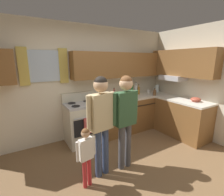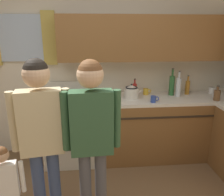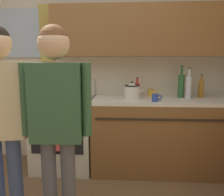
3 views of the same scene
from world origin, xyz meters
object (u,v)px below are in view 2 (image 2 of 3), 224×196
object	(u,v)px
mug_ceramic_white	(212,90)
mug_mustard_yellow	(146,91)
adult_holding_child	(41,129)
adult_in_plaid	(92,129)
bottle_tall_clear	(178,87)
stove_oven	(72,129)
stovetop_kettle	(132,92)
bottle_oil_amber	(187,87)
mug_cobalt_blue	(154,99)
bottle_sauce_red	(135,89)
bottle_squat_brown	(217,95)
small_child	(5,184)
bottle_wine_green	(172,85)

from	to	relation	value
mug_ceramic_white	mug_mustard_yellow	distance (m)	0.99
adult_holding_child	adult_in_plaid	distance (m)	0.42
bottle_tall_clear	stove_oven	bearing A→B (deg)	-178.93
stove_oven	stovetop_kettle	bearing A→B (deg)	-0.81
bottle_oil_amber	adult_in_plaid	distance (m)	1.94
stovetop_kettle	mug_cobalt_blue	bearing A→B (deg)	-38.16
bottle_sauce_red	bottle_squat_brown	bearing A→B (deg)	-18.28
mug_ceramic_white	mug_mustard_yellow	bearing A→B (deg)	177.99
stove_oven	small_child	bearing A→B (deg)	-108.72
bottle_squat_brown	small_child	bearing A→B (deg)	-155.70
bottle_sauce_red	adult_holding_child	xyz separation A→B (m)	(-1.05, -1.32, 0.01)
bottle_squat_brown	bottle_tall_clear	bearing A→B (deg)	151.59
stove_oven	bottle_oil_amber	distance (m)	1.78
small_child	bottle_squat_brown	bearing A→B (deg)	24.30
stovetop_kettle	bottle_tall_clear	bearing A→B (deg)	3.42
stove_oven	bottle_sauce_red	distance (m)	1.06
adult_in_plaid	small_child	bearing A→B (deg)	-173.43
mug_mustard_yellow	bottle_squat_brown	bearing A→B (deg)	-23.14
bottle_tall_clear	adult_in_plaid	world-z (taller)	adult_in_plaid
stove_oven	mug_cobalt_blue	distance (m)	1.22
bottle_sauce_red	stove_oven	bearing A→B (deg)	-171.63
bottle_sauce_red	bottle_tall_clear	world-z (taller)	bottle_tall_clear
bottle_tall_clear	small_child	xyz separation A→B (m)	(-1.96, -1.33, -0.47)
bottle_sauce_red	stovetop_kettle	bearing A→B (deg)	-115.76
bottle_oil_amber	bottle_wine_green	size ratio (longest dim) A/B	0.73
bottle_wine_green	mug_cobalt_blue	xyz separation A→B (m)	(-0.35, -0.31, -0.11)
stove_oven	adult_in_plaid	distance (m)	1.36
bottle_oil_amber	bottle_tall_clear	bearing A→B (deg)	-152.47
stovetop_kettle	bottle_oil_amber	bearing A→B (deg)	8.78
mug_cobalt_blue	stovetop_kettle	xyz separation A→B (m)	(-0.26, 0.20, 0.05)
mug_cobalt_blue	mug_ceramic_white	bearing A→B (deg)	19.27
mug_ceramic_white	stovetop_kettle	size ratio (longest dim) A/B	0.46
bottle_wine_green	small_child	distance (m)	2.40
bottle_squat_brown	mug_cobalt_blue	xyz separation A→B (m)	(-0.87, -0.00, -0.03)
stove_oven	bottle_tall_clear	world-z (taller)	bottle_tall_clear
bottle_oil_amber	adult_in_plaid	xyz separation A→B (m)	(-1.41, -1.34, -0.01)
mug_ceramic_white	mug_mustard_yellow	size ratio (longest dim) A/B	1.04
mug_cobalt_blue	adult_in_plaid	bearing A→B (deg)	-129.01
adult_in_plaid	mug_mustard_yellow	bearing A→B (deg)	59.83
adult_holding_child	adult_in_plaid	size ratio (longest dim) A/B	1.01
small_child	bottle_oil_amber	bearing A→B (deg)	33.63
bottle_wine_green	mug_mustard_yellow	bearing A→B (deg)	170.12
adult_holding_child	bottle_tall_clear	bearing A→B (deg)	36.20
bottle_sauce_red	bottle_oil_amber	world-z (taller)	bottle_oil_amber
bottle_wine_green	adult_holding_child	xyz separation A→B (m)	(-1.58, -1.28, -0.04)
mug_mustard_yellow	stovetop_kettle	distance (m)	0.31
stove_oven	stovetop_kettle	world-z (taller)	stovetop_kettle
stovetop_kettle	adult_in_plaid	size ratio (longest dim) A/B	0.17
bottle_oil_amber	bottle_wine_green	bearing A→B (deg)	-175.20
small_child	bottle_sauce_red	bearing A→B (deg)	46.66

